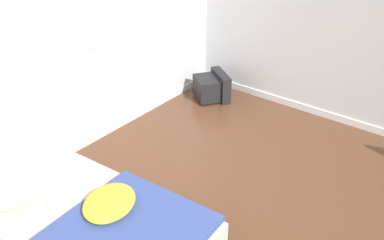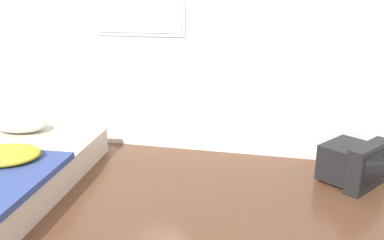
{
  "view_description": "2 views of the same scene",
  "coord_description": "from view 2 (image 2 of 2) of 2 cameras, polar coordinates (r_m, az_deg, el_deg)",
  "views": [
    {
      "loc": [
        -1.99,
        -0.81,
        2.69
      ],
      "look_at": [
        1.15,
        1.64,
        0.41
      ],
      "focal_mm": 40.0,
      "sensor_mm": 36.0,
      "label": 1
    },
    {
      "loc": [
        1.82,
        -1.19,
        1.54
      ],
      "look_at": [
        1.11,
        1.89,
        0.56
      ],
      "focal_mm": 40.0,
      "sensor_mm": 36.0,
      "label": 2
    }
  ],
  "objects": [
    {
      "name": "wall_back",
      "position": [
        4.31,
        -12.23,
        13.6
      ],
      "size": [
        8.06,
        0.08,
        2.6
      ],
      "color": "silver",
      "rests_on": "ground_plane"
    },
    {
      "name": "crt_tv",
      "position": [
        3.73,
        20.74,
        -5.38
      ],
      "size": [
        0.59,
        0.6,
        0.37
      ],
      "color": "black",
      "rests_on": "ground_plane"
    }
  ]
}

